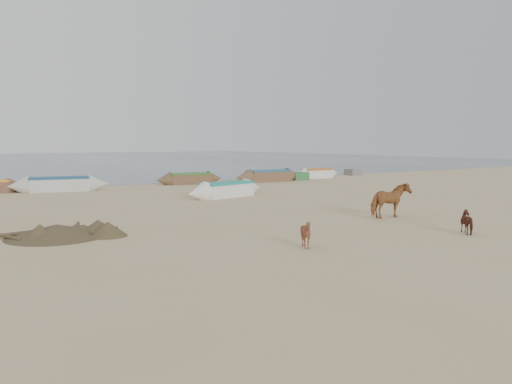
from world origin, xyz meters
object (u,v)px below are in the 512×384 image
at_px(calf_front, 306,234).
at_px(cow_adult, 390,201).
at_px(near_canoe, 227,189).
at_px(calf_right, 470,222).

bearing_deg(calf_front, cow_adult, 92.77).
bearing_deg(near_canoe, calf_right, -100.27).
xyz_separation_m(cow_adult, calf_front, (-6.83, -2.76, -0.30)).
bearing_deg(cow_adult, calf_front, 117.90).
bearing_deg(cow_adult, near_canoe, 14.60).
height_order(cow_adult, calf_right, cow_adult).
height_order(cow_adult, near_canoe, cow_adult).
height_order(calf_right, near_canoe, near_canoe).
height_order(calf_front, near_canoe, calf_front).
relative_size(cow_adult, near_canoe, 0.30).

